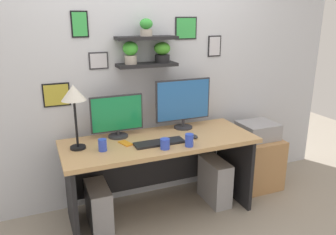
% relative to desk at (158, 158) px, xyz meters
% --- Properties ---
extents(ground_plane, '(8.00, 8.00, 0.00)m').
position_rel_desk_xyz_m(ground_plane, '(0.00, -0.06, -0.54)').
color(ground_plane, gray).
extents(back_wall_assembly, '(4.40, 0.24, 2.70)m').
position_rel_desk_xyz_m(back_wall_assembly, '(0.00, 0.38, 0.81)').
color(back_wall_assembly, silver).
rests_on(back_wall_assembly, ground).
extents(desk, '(1.73, 0.68, 0.75)m').
position_rel_desk_xyz_m(desk, '(0.00, 0.00, 0.00)').
color(desk, tan).
rests_on(desk, ground).
extents(monitor_left, '(0.48, 0.18, 0.39)m').
position_rel_desk_xyz_m(monitor_left, '(-0.33, 0.16, 0.40)').
color(monitor_left, '#2D2D33').
rests_on(monitor_left, desk).
extents(monitor_right, '(0.56, 0.18, 0.49)m').
position_rel_desk_xyz_m(monitor_right, '(0.33, 0.16, 0.47)').
color(monitor_right, '#2D2D33').
rests_on(monitor_right, desk).
extents(keyboard, '(0.44, 0.14, 0.02)m').
position_rel_desk_xyz_m(keyboard, '(-0.04, -0.15, 0.22)').
color(keyboard, black).
rests_on(keyboard, desk).
extents(computer_mouse, '(0.06, 0.09, 0.03)m').
position_rel_desk_xyz_m(computer_mouse, '(0.30, -0.14, 0.22)').
color(computer_mouse, '#2D2D33').
rests_on(computer_mouse, desk).
extents(desk_lamp, '(0.20, 0.20, 0.54)m').
position_rel_desk_xyz_m(desk_lamp, '(-0.71, 0.01, 0.65)').
color(desk_lamp, black).
rests_on(desk_lamp, desk).
extents(cell_phone, '(0.11, 0.15, 0.01)m').
position_rel_desk_xyz_m(cell_phone, '(-0.31, -0.04, 0.21)').
color(cell_phone, orange).
rests_on(cell_phone, desk).
extents(coffee_mug, '(0.08, 0.08, 0.09)m').
position_rel_desk_xyz_m(coffee_mug, '(-0.04, -0.28, 0.25)').
color(coffee_mug, blue).
rests_on(coffee_mug, desk).
extents(pen_cup, '(0.07, 0.07, 0.10)m').
position_rel_desk_xyz_m(pen_cup, '(-0.53, -0.12, 0.26)').
color(pen_cup, blue).
rests_on(pen_cup, desk).
extents(water_cup, '(0.07, 0.07, 0.11)m').
position_rel_desk_xyz_m(water_cup, '(0.17, -0.31, 0.26)').
color(water_cup, blue).
rests_on(water_cup, desk).
extents(drawer_cabinet, '(0.44, 0.50, 0.55)m').
position_rel_desk_xyz_m(drawer_cabinet, '(1.17, 0.07, -0.27)').
color(drawer_cabinet, tan).
rests_on(drawer_cabinet, ground).
extents(printer, '(0.38, 0.34, 0.17)m').
position_rel_desk_xyz_m(printer, '(1.17, 0.07, 0.09)').
color(printer, '#9E9EA3').
rests_on(printer, drawer_cabinet).
extents(computer_tower_left, '(0.18, 0.40, 0.39)m').
position_rel_desk_xyz_m(computer_tower_left, '(-0.58, -0.04, -0.35)').
color(computer_tower_left, '#99999E').
rests_on(computer_tower_left, ground).
extents(computer_tower_right, '(0.18, 0.40, 0.45)m').
position_rel_desk_xyz_m(computer_tower_right, '(0.58, -0.07, -0.32)').
color(computer_tower_right, '#99999E').
rests_on(computer_tower_right, ground).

